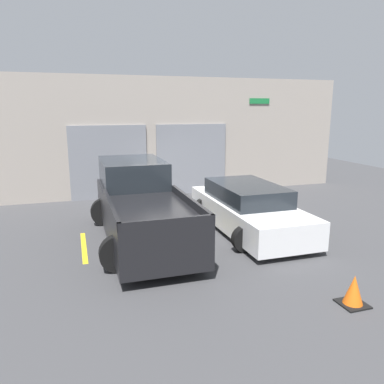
% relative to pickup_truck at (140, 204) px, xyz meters
% --- Properties ---
extents(ground_plane, '(28.00, 28.00, 0.00)m').
position_rel_pickup_truck_xyz_m(ground_plane, '(1.50, 1.79, -0.90)').
color(ground_plane, '#3D3D3F').
extents(shophouse_building, '(15.94, 0.68, 4.58)m').
position_rel_pickup_truck_xyz_m(shophouse_building, '(1.49, 5.08, 1.37)').
color(shophouse_building, '#9E9389').
rests_on(shophouse_building, ground).
extents(pickup_truck, '(2.46, 5.51, 1.94)m').
position_rel_pickup_truck_xyz_m(pickup_truck, '(0.00, 0.00, 0.00)').
color(pickup_truck, black).
rests_on(pickup_truck, ground).
extents(sedan_white, '(2.22, 4.77, 1.31)m').
position_rel_pickup_truck_xyz_m(sedan_white, '(2.99, -0.30, -0.28)').
color(sedan_white, white).
rests_on(sedan_white, ground).
extents(parking_stripe_far_left, '(0.12, 2.20, 0.01)m').
position_rel_pickup_truck_xyz_m(parking_stripe_far_left, '(-1.50, -0.33, -0.89)').
color(parking_stripe_far_left, gold).
rests_on(parking_stripe_far_left, ground).
extents(parking_stripe_left, '(0.12, 2.20, 0.01)m').
position_rel_pickup_truck_xyz_m(parking_stripe_left, '(1.50, -0.33, -0.89)').
color(parking_stripe_left, gold).
rests_on(parking_stripe_left, ground).
extents(parking_stripe_centre, '(0.12, 2.20, 0.01)m').
position_rel_pickup_truck_xyz_m(parking_stripe_centre, '(4.49, -0.33, -0.89)').
color(parking_stripe_centre, gold).
rests_on(parking_stripe_centre, ground).
extents(traffic_cone, '(0.47, 0.47, 0.55)m').
position_rel_pickup_truck_xyz_m(traffic_cone, '(2.92, -4.68, -0.65)').
color(traffic_cone, black).
rests_on(traffic_cone, ground).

